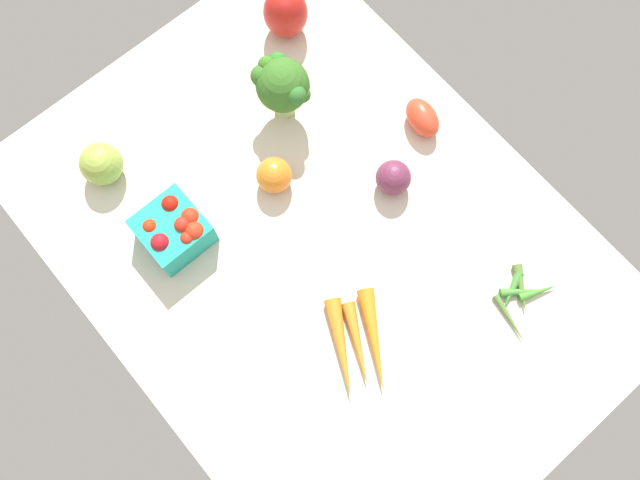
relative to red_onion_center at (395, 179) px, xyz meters
The scene contains 10 objects.
tablecloth 17.21cm from the red_onion_center, 88.59° to the left, with size 104.00×76.00×2.00cm, color beige.
red_onion_center is the anchor object (origin of this frame).
okra_pile 28.90cm from the red_onion_center, behind, with size 10.90×12.13×1.78cm.
heirloom_tomato_orange 20.91cm from the red_onion_center, 47.24° to the left, with size 6.29×6.29×6.29cm, color orange.
heirloom_tomato_green 50.86cm from the red_onion_center, 46.38° to the left, with size 7.46×7.46×7.46cm, color #97B143.
berry_basket 38.53cm from the red_onion_center, 63.41° to the left, with size 10.43×10.43×8.03cm.
carrot_bunch 28.93cm from the red_onion_center, 125.94° to the left, with size 18.17×16.03×2.94cm.
bell_pepper_red 37.28cm from the red_onion_center, ahead, with size 8.20×8.20×10.28cm, color red.
roma_tomato 13.15cm from the red_onion_center, 64.75° to the right, with size 7.94×4.97×4.97cm, color #E54328.
broccoli_head 25.17cm from the red_onion_center, 11.63° to the left, with size 10.74×9.37×13.52cm.
Camera 1 is at (-23.13, 19.86, 111.19)cm, focal length 36.87 mm.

